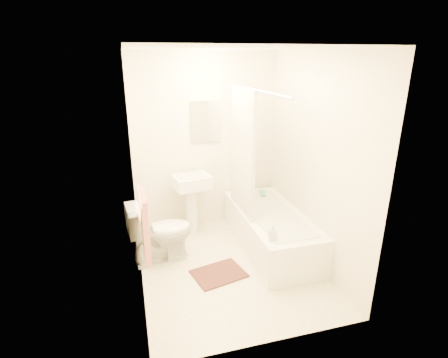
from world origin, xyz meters
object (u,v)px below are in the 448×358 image
object	(u,v)px
toilet	(160,232)
bathtub	(271,230)
soap_bottle	(273,232)
bath_mat	(219,274)
sink	(192,202)

from	to	relation	value
toilet	bathtub	bearing A→B (deg)	-98.90
bathtub	soap_bottle	world-z (taller)	soap_bottle
bathtub	soap_bottle	bearing A→B (deg)	-112.10
bath_mat	toilet	bearing A→B (deg)	140.32
soap_bottle	bath_mat	bearing A→B (deg)	158.32
sink	bathtub	size ratio (longest dim) A/B	0.54
toilet	bathtub	xyz separation A→B (m)	(1.38, -0.06, -0.13)
toilet	bathtub	world-z (taller)	toilet
toilet	soap_bottle	world-z (taller)	toilet
bath_mat	soap_bottle	xyz separation A→B (m)	(0.54, -0.21, 0.56)
soap_bottle	bathtub	bearing A→B (deg)	67.90
toilet	soap_bottle	size ratio (longest dim) A/B	4.08
sink	bath_mat	distance (m)	1.17
toilet	sink	distance (m)	0.77
sink	soap_bottle	size ratio (longest dim) A/B	4.99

